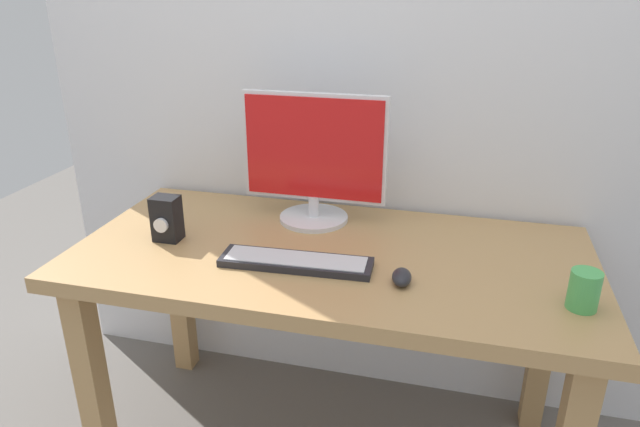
# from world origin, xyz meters

# --- Properties ---
(desk) EXTENTS (1.58, 0.77, 0.78)m
(desk) POSITION_xyz_m (0.00, 0.00, 0.67)
(desk) COLOR tan
(desk) RESTS_ON ground_plane
(monitor) EXTENTS (0.49, 0.24, 0.44)m
(monitor) POSITION_xyz_m (-0.11, 0.23, 0.99)
(monitor) COLOR silver
(monitor) RESTS_ON desk
(keyboard_primary) EXTENTS (0.45, 0.14, 0.02)m
(keyboard_primary) POSITION_xyz_m (-0.07, -0.12, 0.79)
(keyboard_primary) COLOR #232328
(keyboard_primary) RESTS_ON desk
(mouse) EXTENTS (0.06, 0.09, 0.04)m
(mouse) POSITION_xyz_m (0.24, -0.15, 0.80)
(mouse) COLOR #232328
(mouse) RESTS_ON desk
(audio_controller) EXTENTS (0.08, 0.08, 0.15)m
(audio_controller) POSITION_xyz_m (-0.52, -0.05, 0.85)
(audio_controller) COLOR black
(audio_controller) RESTS_ON desk
(coffee_mug) EXTENTS (0.08, 0.08, 0.10)m
(coffee_mug) POSITION_xyz_m (0.69, -0.16, 0.83)
(coffee_mug) COLOR #4CB259
(coffee_mug) RESTS_ON desk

